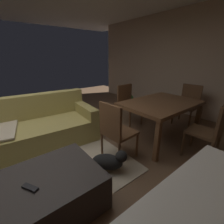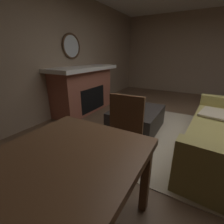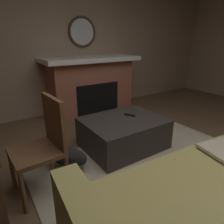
# 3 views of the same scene
# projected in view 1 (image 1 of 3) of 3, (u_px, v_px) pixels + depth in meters

# --- Properties ---
(floor) EXTENTS (9.46, 9.46, 0.00)m
(floor) POSITION_uv_depth(u_px,v_px,m) (36.00, 158.00, 2.49)
(floor) COLOR brown
(wall_right_window_side) EXTENTS (0.12, 6.29, 2.72)m
(wall_right_window_side) POSITION_uv_depth(u_px,v_px,m) (178.00, 63.00, 4.33)
(wall_right_window_side) COLOR #C4AA91
(wall_right_window_side) RESTS_ON ground
(area_rug) EXTENTS (2.60, 2.00, 0.01)m
(area_rug) POSITION_uv_depth(u_px,v_px,m) (35.00, 171.00, 2.20)
(area_rug) COLOR tan
(area_rug) RESTS_ON ground
(couch) EXTENTS (2.35, 1.14, 0.87)m
(couch) POSITION_uv_depth(u_px,v_px,m) (29.00, 130.00, 2.75)
(couch) COLOR #9E8E4C
(couch) RESTS_ON ground
(ottoman_coffee_table) EXTENTS (1.04, 0.83, 0.41)m
(ottoman_coffee_table) POSITION_uv_depth(u_px,v_px,m) (49.00, 193.00, 1.61)
(ottoman_coffee_table) COLOR #2D2826
(ottoman_coffee_table) RESTS_ON ground
(tv_remote) EXTENTS (0.12, 0.16, 0.02)m
(tv_remote) POSITION_uv_depth(u_px,v_px,m) (30.00, 188.00, 1.40)
(tv_remote) COLOR black
(tv_remote) RESTS_ON ottoman_coffee_table
(dining_table) EXTENTS (1.47, 1.01, 0.74)m
(dining_table) POSITION_uv_depth(u_px,v_px,m) (161.00, 106.00, 2.94)
(dining_table) COLOR brown
(dining_table) RESTS_ON ground
(dining_chair_west) EXTENTS (0.47, 0.47, 0.93)m
(dining_chair_west) POSITION_uv_depth(u_px,v_px,m) (115.00, 129.00, 2.32)
(dining_chair_west) COLOR brown
(dining_chair_west) RESTS_ON ground
(dining_chair_east) EXTENTS (0.47, 0.47, 0.93)m
(dining_chair_east) POSITION_uv_depth(u_px,v_px,m) (188.00, 102.00, 3.65)
(dining_chair_east) COLOR brown
(dining_chair_east) RESTS_ON ground
(dining_chair_north) EXTENTS (0.45, 0.45, 0.93)m
(dining_chair_north) POSITION_uv_depth(u_px,v_px,m) (128.00, 102.00, 3.64)
(dining_chair_north) COLOR brown
(dining_chair_north) RESTS_ON ground
(dining_chair_south) EXTENTS (0.48, 0.48, 0.93)m
(dining_chair_south) POSITION_uv_depth(u_px,v_px,m) (211.00, 128.00, 2.33)
(dining_chair_south) COLOR #513823
(dining_chair_south) RESTS_ON ground
(potted_plant) EXTENTS (0.32, 0.32, 0.50)m
(potted_plant) POSITION_uv_depth(u_px,v_px,m) (128.00, 101.00, 4.64)
(potted_plant) COLOR beige
(potted_plant) RESTS_ON ground
(small_dog) EXTENTS (0.45, 0.47, 0.31)m
(small_dog) POSITION_uv_depth(u_px,v_px,m) (110.00, 161.00, 2.15)
(small_dog) COLOR black
(small_dog) RESTS_ON ground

